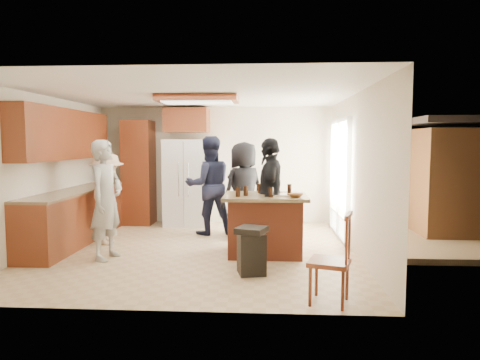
# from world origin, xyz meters

# --- Properties ---
(room_shell) EXTENTS (8.00, 5.20, 5.00)m
(room_shell) POSITION_xyz_m (4.37, 1.64, 0.87)
(room_shell) COLOR tan
(room_shell) RESTS_ON ground
(person_front_left) EXTENTS (0.60, 0.73, 1.78)m
(person_front_left) POSITION_xyz_m (-1.26, -0.57, 0.89)
(person_front_left) COLOR gray
(person_front_left) RESTS_ON ground
(person_behind_left) EXTENTS (1.04, 0.83, 1.86)m
(person_behind_left) POSITION_xyz_m (0.03, 1.27, 0.93)
(person_behind_left) COLOR #1A1E35
(person_behind_left) RESTS_ON ground
(person_behind_right) EXTENTS (1.02, 0.97, 1.75)m
(person_behind_right) POSITION_xyz_m (0.70, 1.05, 0.88)
(person_behind_right) COLOR black
(person_behind_right) RESTS_ON ground
(person_side_right) EXTENTS (0.64, 1.11, 1.81)m
(person_side_right) POSITION_xyz_m (1.18, 0.10, 0.91)
(person_side_right) COLOR black
(person_side_right) RESTS_ON ground
(person_counter) EXTENTS (0.61, 1.07, 1.57)m
(person_counter) POSITION_xyz_m (-1.61, 0.36, 0.79)
(person_counter) COLOR tan
(person_counter) RESTS_ON ground
(left_cabinetry) EXTENTS (0.64, 3.00, 2.30)m
(left_cabinetry) POSITION_xyz_m (-2.24, 0.40, 0.96)
(left_cabinetry) COLOR maroon
(left_cabinetry) RESTS_ON ground
(back_wall_units) EXTENTS (1.80, 0.60, 2.45)m
(back_wall_units) POSITION_xyz_m (-1.33, 2.20, 1.38)
(back_wall_units) COLOR maroon
(back_wall_units) RESTS_ON ground
(refrigerator) EXTENTS (0.90, 0.76, 1.80)m
(refrigerator) POSITION_xyz_m (-0.55, 2.12, 0.90)
(refrigerator) COLOR white
(refrigerator) RESTS_ON ground
(kitchen_island) EXTENTS (1.28, 1.03, 0.93)m
(kitchen_island) POSITION_xyz_m (1.10, -0.15, 0.47)
(kitchen_island) COLOR #953E26
(kitchen_island) RESTS_ON ground
(island_items) EXTENTS (1.04, 0.69, 0.15)m
(island_items) POSITION_xyz_m (1.26, -0.26, 0.97)
(island_items) COLOR silver
(island_items) RESTS_ON kitchen_island
(trash_bin) EXTENTS (0.46, 0.46, 0.63)m
(trash_bin) POSITION_xyz_m (0.92, -1.19, 0.32)
(trash_bin) COLOR black
(trash_bin) RESTS_ON ground
(spindle_chair) EXTENTS (0.53, 0.53, 0.99)m
(spindle_chair) POSITION_xyz_m (1.81, -2.18, 0.45)
(spindle_chair) COLOR maroon
(spindle_chair) RESTS_ON ground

